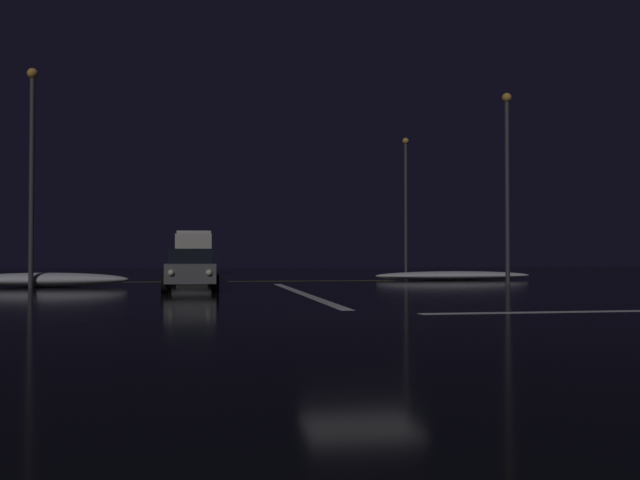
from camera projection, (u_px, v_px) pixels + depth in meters
The scene contains 13 objects.
ground at pixel (360, 317), 15.56m from camera, with size 120.00×120.00×0.10m, color black.
stop_line_north at pixel (301, 293), 24.60m from camera, with size 0.35×15.78×0.01m.
centre_line_ns at pixel (269, 281), 36.03m from camera, with size 22.00×0.15×0.01m.
snow_bank_left_curb at pixel (44, 280), 29.34m from camera, with size 6.91×1.50×0.60m.
snow_bank_right_curb at pixel (454, 276), 37.81m from camera, with size 8.66×1.50×0.47m.
sedan_gray at pixel (191, 269), 26.53m from camera, with size 2.02×4.33×1.57m.
sedan_silver at pixel (191, 267), 32.62m from camera, with size 2.02×4.33×1.57m.
sedan_white at pixel (194, 265), 38.11m from camera, with size 2.02×4.33×1.57m.
sedan_orange at pixel (193, 264), 43.28m from camera, with size 2.02×4.33×1.57m.
box_truck at pixel (194, 250), 50.89m from camera, with size 2.68×8.28×3.08m.
streetlamp_left_near at pixel (32, 161), 28.50m from camera, with size 0.44×0.44×8.95m.
streetlamp_right_near at pixel (507, 173), 31.95m from camera, with size 0.44×0.44×8.74m.
streetlamp_right_far at pixel (406, 196), 47.73m from camera, with size 0.44×0.44×9.34m.
Camera 1 is at (-3.50, -15.23, 1.32)m, focal length 39.45 mm.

